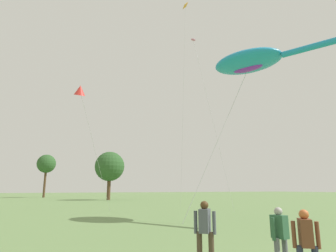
{
  "coord_description": "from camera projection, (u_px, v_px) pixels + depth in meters",
  "views": [
    {
      "loc": [
        -6.75,
        -3.5,
        1.93
      ],
      "look_at": [
        0.35,
        11.45,
        5.5
      ],
      "focal_mm": 31.08,
      "sensor_mm": 36.0,
      "label": 1
    }
  ],
  "objects": [
    {
      "name": "big_show_kite",
      "position": [
        250.0,
        62.0,
        20.39
      ],
      "size": [
        8.65,
        9.25,
        11.24
      ],
      "rotation": [
        0.0,
        0.0,
        2.04
      ],
      "color": "#1E8CBF",
      "rests_on": "ground"
    },
    {
      "name": "person_child_front",
      "position": [
        280.0,
        234.0,
        7.04
      ],
      "size": [
        0.53,
        0.4,
        1.48
      ],
      "rotation": [
        0.0,
        0.0,
        1.67
      ],
      "color": "slate",
      "rests_on": "ground"
    },
    {
      "name": "person_dark_jacket",
      "position": [
        306.0,
        241.0,
        5.96
      ],
      "size": [
        0.44,
        0.44,
        1.5
      ],
      "rotation": [
        0.0,
        0.0,
        0.89
      ],
      "color": "#282D42",
      "rests_on": "ground"
    },
    {
      "name": "person_redhead_woman",
      "position": [
        205.0,
        228.0,
        7.51
      ],
      "size": [
        0.46,
        0.46,
        1.61
      ],
      "rotation": [
        0.0,
        0.0,
        0.8
      ],
      "color": "#473828",
      "rests_on": "ground"
    },
    {
      "name": "small_kite_streamer_purple",
      "position": [
        80.0,
        91.0,
        23.57
      ],
      "size": [
        4.08,
        3.37,
        10.26
      ],
      "rotation": [
        0.0,
        0.0,
        0.02
      ],
      "color": "red",
      "rests_on": "ground"
    },
    {
      "name": "small_kite_box_yellow",
      "position": [
        195.0,
        49.0,
        31.11
      ],
      "size": [
        1.71,
        4.3,
        17.83
      ],
      "rotation": [
        0.0,
        0.0,
        0.3
      ],
      "color": "pink",
      "rests_on": "ground"
    },
    {
      "name": "small_kite_delta_white",
      "position": [
        185.0,
        27.0,
        34.92
      ],
      "size": [
        0.6,
        1.54,
        24.12
      ],
      "rotation": [
        0.0,
        0.0,
        -2.97
      ],
      "color": "orange",
      "rests_on": "ground"
    },
    {
      "name": "tree_broad_distant",
      "position": [
        46.0,
        164.0,
        66.3
      ],
      "size": [
        4.15,
        4.15,
        9.59
      ],
      "color": "#513823",
      "rests_on": "ground"
    },
    {
      "name": "tree_oak_left",
      "position": [
        110.0,
        167.0,
        51.73
      ],
      "size": [
        5.21,
        5.21,
        8.43
      ],
      "color": "#513823",
      "rests_on": "ground"
    }
  ]
}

